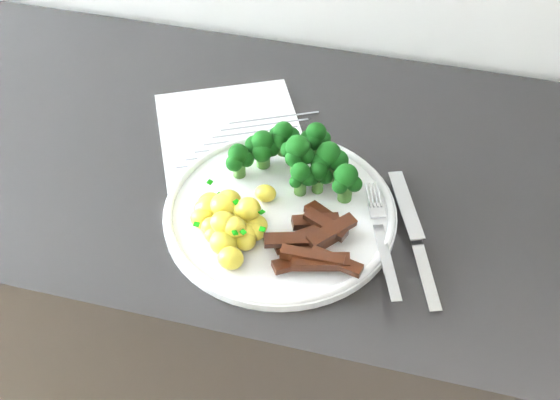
{
  "coord_description": "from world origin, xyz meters",
  "views": [
    {
      "loc": [
        0.16,
        0.99,
        1.53
      ],
      "look_at": [
        0.01,
        1.6,
        0.89
      ],
      "focal_mm": 45.93,
      "sensor_mm": 36.0,
      "label": 1
    }
  ],
  "objects_px": {
    "knife": "(419,254)",
    "plate": "(280,212)",
    "recipe_paper": "(235,148)",
    "broccoli": "(299,155)",
    "beef_strips": "(314,243)",
    "fork": "(383,244)",
    "potatoes": "(229,221)",
    "counter": "(271,336)"
  },
  "relations": [
    {
      "from": "knife",
      "to": "plate",
      "type": "bearing_deg",
      "value": 171.78
    },
    {
      "from": "recipe_paper",
      "to": "knife",
      "type": "height_order",
      "value": "knife"
    },
    {
      "from": "knife",
      "to": "potatoes",
      "type": "bearing_deg",
      "value": -174.6
    },
    {
      "from": "knife",
      "to": "recipe_paper",
      "type": "bearing_deg",
      "value": 153.8
    },
    {
      "from": "counter",
      "to": "fork",
      "type": "height_order",
      "value": "fork"
    },
    {
      "from": "broccoli",
      "to": "knife",
      "type": "distance_m",
      "value": 0.2
    },
    {
      "from": "counter",
      "to": "recipe_paper",
      "type": "bearing_deg",
      "value": 160.39
    },
    {
      "from": "beef_strips",
      "to": "fork",
      "type": "relative_size",
      "value": 0.69
    },
    {
      "from": "recipe_paper",
      "to": "beef_strips",
      "type": "bearing_deg",
      "value": -47.1
    },
    {
      "from": "fork",
      "to": "knife",
      "type": "xyz_separation_m",
      "value": [
        0.04,
        0.0,
        -0.01
      ]
    },
    {
      "from": "potatoes",
      "to": "recipe_paper",
      "type": "bearing_deg",
      "value": 104.93
    },
    {
      "from": "fork",
      "to": "knife",
      "type": "distance_m",
      "value": 0.05
    },
    {
      "from": "recipe_paper",
      "to": "potatoes",
      "type": "bearing_deg",
      "value": -75.07
    },
    {
      "from": "counter",
      "to": "beef_strips",
      "type": "relative_size",
      "value": 17.83
    },
    {
      "from": "counter",
      "to": "fork",
      "type": "xyz_separation_m",
      "value": [
        0.18,
        -0.12,
        0.45
      ]
    },
    {
      "from": "beef_strips",
      "to": "potatoes",
      "type": "bearing_deg",
      "value": 177.98
    },
    {
      "from": "beef_strips",
      "to": "knife",
      "type": "relative_size",
      "value": 0.59
    },
    {
      "from": "broccoli",
      "to": "beef_strips",
      "type": "xyz_separation_m",
      "value": [
        0.05,
        -0.12,
        -0.03
      ]
    },
    {
      "from": "recipe_paper",
      "to": "potatoes",
      "type": "relative_size",
      "value": 2.44
    },
    {
      "from": "broccoli",
      "to": "knife",
      "type": "relative_size",
      "value": 0.83
    },
    {
      "from": "knife",
      "to": "beef_strips",
      "type": "bearing_deg",
      "value": -168.36
    },
    {
      "from": "recipe_paper",
      "to": "plate",
      "type": "height_order",
      "value": "plate"
    },
    {
      "from": "broccoli",
      "to": "fork",
      "type": "bearing_deg",
      "value": -37.27
    },
    {
      "from": "counter",
      "to": "potatoes",
      "type": "height_order",
      "value": "potatoes"
    },
    {
      "from": "counter",
      "to": "broccoli",
      "type": "distance_m",
      "value": 0.48
    },
    {
      "from": "counter",
      "to": "plate",
      "type": "xyz_separation_m",
      "value": [
        0.04,
        -0.09,
        0.44
      ]
    },
    {
      "from": "recipe_paper",
      "to": "plate",
      "type": "relative_size",
      "value": 1.16
    },
    {
      "from": "plate",
      "to": "fork",
      "type": "height_order",
      "value": "fork"
    },
    {
      "from": "recipe_paper",
      "to": "beef_strips",
      "type": "relative_size",
      "value": 2.69
    },
    {
      "from": "recipe_paper",
      "to": "broccoli",
      "type": "height_order",
      "value": "broccoli"
    },
    {
      "from": "counter",
      "to": "recipe_paper",
      "type": "relative_size",
      "value": 6.62
    },
    {
      "from": "counter",
      "to": "plate",
      "type": "height_order",
      "value": "plate"
    },
    {
      "from": "broccoli",
      "to": "potatoes",
      "type": "relative_size",
      "value": 1.27
    },
    {
      "from": "plate",
      "to": "broccoli",
      "type": "xyz_separation_m",
      "value": [
        0.01,
        0.07,
        0.04
      ]
    },
    {
      "from": "potatoes",
      "to": "fork",
      "type": "distance_m",
      "value": 0.19
    },
    {
      "from": "recipe_paper",
      "to": "plate",
      "type": "bearing_deg",
      "value": -49.23
    },
    {
      "from": "recipe_paper",
      "to": "fork",
      "type": "bearing_deg",
      "value": -31.1
    },
    {
      "from": "potatoes",
      "to": "fork",
      "type": "bearing_deg",
      "value": 5.5
    },
    {
      "from": "recipe_paper",
      "to": "knife",
      "type": "bearing_deg",
      "value": -26.2
    },
    {
      "from": "beef_strips",
      "to": "knife",
      "type": "height_order",
      "value": "beef_strips"
    },
    {
      "from": "potatoes",
      "to": "fork",
      "type": "xyz_separation_m",
      "value": [
        0.19,
        0.02,
        -0.01
      ]
    },
    {
      "from": "knife",
      "to": "fork",
      "type": "bearing_deg",
      "value": -175.07
    }
  ]
}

